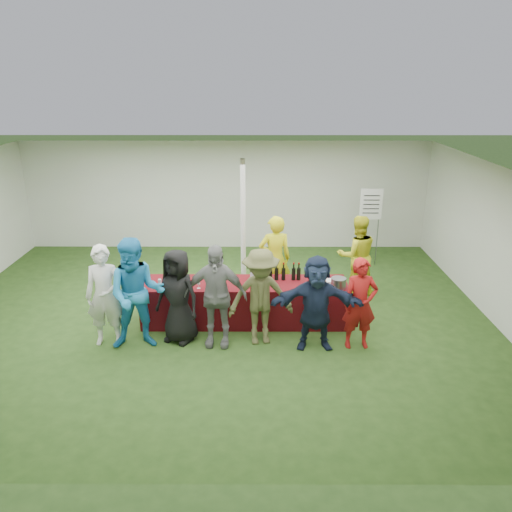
{
  "coord_description": "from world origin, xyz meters",
  "views": [
    {
      "loc": [
        0.78,
        -8.23,
        4.17
      ],
      "look_at": [
        0.76,
        -0.17,
        1.25
      ],
      "focal_mm": 35.0,
      "sensor_mm": 36.0,
      "label": 1
    }
  ],
  "objects_px": {
    "customer_4": "(261,297)",
    "customer_5": "(316,303)",
    "staff_back": "(357,255)",
    "customer_6": "(360,304)",
    "customer_2": "(178,296)",
    "dump_bucket": "(338,283)",
    "serving_table": "(245,302)",
    "customer_0": "(105,296)",
    "customer_3": "(216,296)",
    "staff_pourer": "(275,259)",
    "wine_list_sign": "(371,210)",
    "customer_1": "(137,294)"
  },
  "relations": [
    {
      "from": "customer_4",
      "to": "customer_5",
      "type": "bearing_deg",
      "value": -18.44
    },
    {
      "from": "staff_back",
      "to": "customer_6",
      "type": "relative_size",
      "value": 1.08
    },
    {
      "from": "customer_2",
      "to": "customer_5",
      "type": "height_order",
      "value": "customer_2"
    },
    {
      "from": "dump_bucket",
      "to": "customer_5",
      "type": "height_order",
      "value": "customer_5"
    },
    {
      "from": "serving_table",
      "to": "staff_back",
      "type": "distance_m",
      "value": 2.56
    },
    {
      "from": "serving_table",
      "to": "staff_back",
      "type": "height_order",
      "value": "staff_back"
    },
    {
      "from": "serving_table",
      "to": "staff_back",
      "type": "xyz_separation_m",
      "value": [
        2.2,
        1.23,
        0.44
      ]
    },
    {
      "from": "customer_0",
      "to": "customer_3",
      "type": "height_order",
      "value": "customer_3"
    },
    {
      "from": "staff_back",
      "to": "customer_5",
      "type": "xyz_separation_m",
      "value": [
        -1.04,
        -2.13,
        -0.03
      ]
    },
    {
      "from": "staff_pourer",
      "to": "customer_6",
      "type": "bearing_deg",
      "value": 116.09
    },
    {
      "from": "staff_pourer",
      "to": "customer_3",
      "type": "xyz_separation_m",
      "value": [
        -1.0,
        -1.7,
        0.0
      ]
    },
    {
      "from": "wine_list_sign",
      "to": "customer_1",
      "type": "bearing_deg",
      "value": -139.91
    },
    {
      "from": "serving_table",
      "to": "customer_0",
      "type": "xyz_separation_m",
      "value": [
        -2.22,
        -0.78,
        0.47
      ]
    },
    {
      "from": "customer_2",
      "to": "customer_4",
      "type": "bearing_deg",
      "value": 22.45
    },
    {
      "from": "serving_table",
      "to": "customer_3",
      "type": "distance_m",
      "value": 1.03
    },
    {
      "from": "customer_2",
      "to": "customer_6",
      "type": "xyz_separation_m",
      "value": [
        2.93,
        -0.2,
        -0.04
      ]
    },
    {
      "from": "serving_table",
      "to": "customer_1",
      "type": "distance_m",
      "value": 1.97
    },
    {
      "from": "wine_list_sign",
      "to": "customer_6",
      "type": "bearing_deg",
      "value": -103.87
    },
    {
      "from": "serving_table",
      "to": "customer_1",
      "type": "height_order",
      "value": "customer_1"
    },
    {
      "from": "staff_pourer",
      "to": "customer_1",
      "type": "distance_m",
      "value": 2.86
    },
    {
      "from": "customer_1",
      "to": "customer_3",
      "type": "relative_size",
      "value": 1.07
    },
    {
      "from": "staff_pourer",
      "to": "customer_3",
      "type": "distance_m",
      "value": 1.98
    },
    {
      "from": "staff_pourer",
      "to": "customer_2",
      "type": "bearing_deg",
      "value": 33.97
    },
    {
      "from": "customer_3",
      "to": "customer_5",
      "type": "height_order",
      "value": "customer_3"
    },
    {
      "from": "customer_2",
      "to": "customer_6",
      "type": "relative_size",
      "value": 1.05
    },
    {
      "from": "serving_table",
      "to": "customer_2",
      "type": "relative_size",
      "value": 2.27
    },
    {
      "from": "customer_0",
      "to": "customer_2",
      "type": "relative_size",
      "value": 1.07
    },
    {
      "from": "staff_pourer",
      "to": "customer_3",
      "type": "bearing_deg",
      "value": 49.43
    },
    {
      "from": "dump_bucket",
      "to": "customer_5",
      "type": "bearing_deg",
      "value": -123.95
    },
    {
      "from": "serving_table",
      "to": "customer_2",
      "type": "height_order",
      "value": "customer_2"
    },
    {
      "from": "serving_table",
      "to": "customer_0",
      "type": "height_order",
      "value": "customer_0"
    },
    {
      "from": "wine_list_sign",
      "to": "customer_2",
      "type": "bearing_deg",
      "value": -137.32
    },
    {
      "from": "staff_back",
      "to": "customer_2",
      "type": "xyz_separation_m",
      "value": [
        -3.27,
        -1.9,
        -0.02
      ]
    },
    {
      "from": "dump_bucket",
      "to": "customer_1",
      "type": "height_order",
      "value": "customer_1"
    },
    {
      "from": "staff_pourer",
      "to": "customer_1",
      "type": "xyz_separation_m",
      "value": [
        -2.24,
        -1.78,
        0.06
      ]
    },
    {
      "from": "customer_3",
      "to": "customer_4",
      "type": "xyz_separation_m",
      "value": [
        0.72,
        0.05,
        -0.05
      ]
    },
    {
      "from": "serving_table",
      "to": "dump_bucket",
      "type": "distance_m",
      "value": 1.69
    },
    {
      "from": "wine_list_sign",
      "to": "customer_3",
      "type": "relative_size",
      "value": 1.05
    },
    {
      "from": "dump_bucket",
      "to": "customer_3",
      "type": "distance_m",
      "value": 2.13
    },
    {
      "from": "customer_1",
      "to": "customer_6",
      "type": "distance_m",
      "value": 3.54
    },
    {
      "from": "staff_pourer",
      "to": "customer_5",
      "type": "height_order",
      "value": "staff_pourer"
    },
    {
      "from": "customer_2",
      "to": "customer_5",
      "type": "bearing_deg",
      "value": 19.77
    },
    {
      "from": "customer_3",
      "to": "customer_6",
      "type": "relative_size",
      "value": 1.14
    },
    {
      "from": "customer_0",
      "to": "wine_list_sign",
      "type": "bearing_deg",
      "value": 32.87
    },
    {
      "from": "customer_5",
      "to": "wine_list_sign",
      "type": "bearing_deg",
      "value": 67.44
    },
    {
      "from": "wine_list_sign",
      "to": "customer_0",
      "type": "height_order",
      "value": "wine_list_sign"
    },
    {
      "from": "wine_list_sign",
      "to": "customer_4",
      "type": "distance_m",
      "value": 4.44
    },
    {
      "from": "serving_table",
      "to": "dump_bucket",
      "type": "bearing_deg",
      "value": -7.79
    },
    {
      "from": "staff_pourer",
      "to": "customer_4",
      "type": "relative_size",
      "value": 1.06
    },
    {
      "from": "customer_3",
      "to": "customer_1",
      "type": "bearing_deg",
      "value": -172.19
    }
  ]
}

